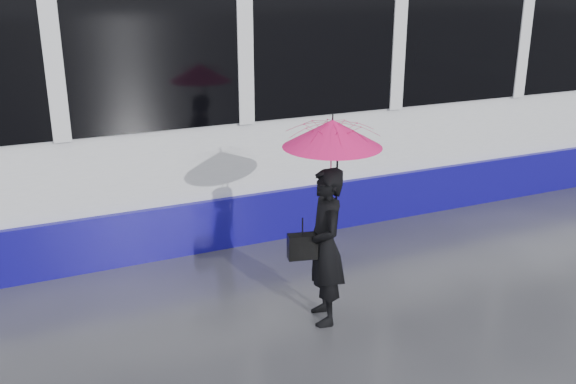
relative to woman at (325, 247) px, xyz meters
name	(u,v)px	position (x,y,z in m)	size (l,w,h in m)	color
ground	(248,297)	(-0.50, 0.70, -0.74)	(90.00, 90.00, 0.00)	#28282C
rails	(182,215)	(-0.50, 3.20, -0.73)	(34.00, 1.51, 0.02)	#3F3D38
woman	(325,247)	(0.00, 0.00, 0.00)	(0.54, 0.36, 1.49)	black
umbrella	(332,152)	(0.05, 0.00, 0.89)	(1.05, 1.05, 1.01)	#FF1589
handbag	(302,246)	(-0.22, 0.02, 0.04)	(0.28, 0.17, 0.41)	black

